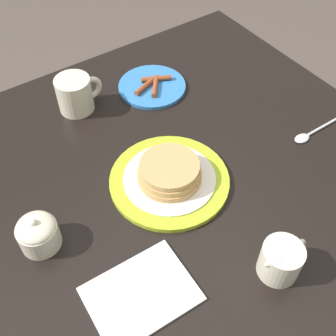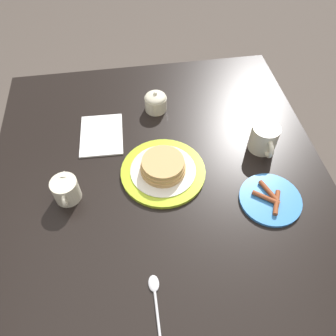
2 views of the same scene
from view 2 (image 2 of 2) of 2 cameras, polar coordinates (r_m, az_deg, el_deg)
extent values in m
plane|color=#51473F|center=(1.68, -0.94, -15.72)|extent=(8.00, 8.00, 0.00)
cube|color=black|center=(1.06, -1.43, -1.16)|extent=(1.14, 1.06, 0.03)
cube|color=black|center=(1.71, -19.53, 3.36)|extent=(0.07, 0.07, 0.69)
cube|color=black|center=(1.75, 12.07, 7.02)|extent=(0.07, 0.07, 0.69)
cylinder|color=#AAC628|center=(1.04, -0.86, -0.63)|extent=(0.27, 0.27, 0.01)
cylinder|color=white|center=(1.03, -0.86, -0.36)|extent=(0.21, 0.21, 0.00)
cylinder|color=tan|center=(1.02, -0.87, -0.05)|extent=(0.14, 0.14, 0.01)
cylinder|color=tan|center=(1.01, -0.88, 0.46)|extent=(0.14, 0.14, 0.01)
cylinder|color=tan|center=(1.00, -0.89, 0.98)|extent=(0.13, 0.13, 0.01)
cylinder|color=#337AC6|center=(1.03, 17.37, -5.21)|extent=(0.19, 0.19, 0.01)
cylinder|color=brown|center=(1.03, 17.16, -3.91)|extent=(0.08, 0.04, 0.01)
cylinder|color=brown|center=(1.01, 18.39, -5.72)|extent=(0.08, 0.05, 0.01)
cylinder|color=brown|center=(1.01, 16.66, -4.99)|extent=(0.06, 0.07, 0.01)
cylinder|color=beige|center=(1.12, 16.33, 5.08)|extent=(0.09, 0.09, 0.09)
torus|color=beige|center=(1.10, 17.07, 3.35)|extent=(0.07, 0.01, 0.07)
cylinder|color=brown|center=(1.10, 16.78, 6.45)|extent=(0.08, 0.08, 0.00)
cylinder|color=beige|center=(1.01, -17.34, -3.65)|extent=(0.08, 0.08, 0.07)
cone|color=beige|center=(1.00, -17.63, -1.15)|extent=(0.03, 0.04, 0.04)
torus|color=beige|center=(0.98, -17.52, -5.29)|extent=(0.04, 0.01, 0.04)
cylinder|color=beige|center=(1.23, -2.15, 11.16)|extent=(0.08, 0.08, 0.05)
ellipsoid|color=beige|center=(1.21, -2.19, 12.22)|extent=(0.08, 0.08, 0.03)
sphere|color=beige|center=(1.20, -2.21, 12.81)|extent=(0.01, 0.01, 0.01)
cube|color=white|center=(1.17, -11.49, 5.68)|extent=(0.20, 0.15, 0.01)
cylinder|color=silver|center=(0.85, -1.85, -24.26)|extent=(0.11, 0.01, 0.01)
ellipsoid|color=silver|center=(0.88, -2.50, -19.44)|extent=(0.04, 0.03, 0.01)
camera|label=1|loc=(1.04, -41.55, 37.91)|focal=45.00mm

